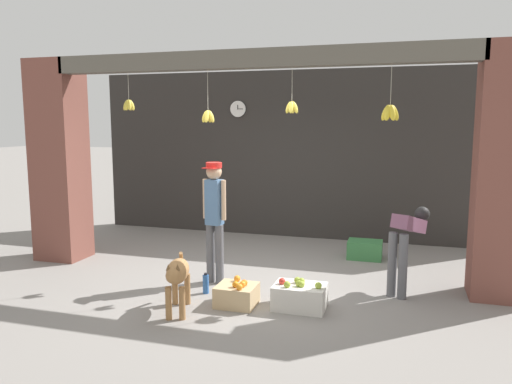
% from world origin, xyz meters
% --- Properties ---
extents(ground_plane, '(60.00, 60.00, 0.00)m').
position_xyz_m(ground_plane, '(0.00, 0.00, 0.00)').
color(ground_plane, gray).
extents(shop_back_wall, '(7.59, 0.12, 3.07)m').
position_xyz_m(shop_back_wall, '(0.00, 2.82, 1.53)').
color(shop_back_wall, '#2D2B28').
rests_on(shop_back_wall, ground_plane).
extents(shop_pillar_left, '(0.70, 0.60, 3.07)m').
position_xyz_m(shop_pillar_left, '(-3.15, 0.30, 1.53)').
color(shop_pillar_left, brown).
rests_on(shop_pillar_left, ground_plane).
extents(shop_pillar_right, '(0.70, 0.60, 3.07)m').
position_xyz_m(shop_pillar_right, '(3.15, 0.30, 1.53)').
color(shop_pillar_right, brown).
rests_on(shop_pillar_right, ground_plane).
extents(storefront_awning, '(5.69, 0.27, 0.95)m').
position_xyz_m(storefront_awning, '(0.01, 0.12, 2.92)').
color(storefront_awning, '#5B564C').
extents(dog, '(0.42, 0.88, 0.66)m').
position_xyz_m(dog, '(-0.41, -1.29, 0.44)').
color(dog, '#9E7042').
rests_on(dog, ground_plane).
extents(shopkeeper, '(0.34, 0.28, 1.62)m').
position_xyz_m(shopkeeper, '(-0.40, -0.17, 0.95)').
color(shopkeeper, '#56565B').
rests_on(shopkeeper, ground_plane).
extents(worker_stooping, '(0.49, 0.77, 1.05)m').
position_xyz_m(worker_stooping, '(2.04, 0.13, 0.70)').
color(worker_stooping, '#56565B').
rests_on(worker_stooping, ground_plane).
extents(fruit_crate_oranges, '(0.46, 0.41, 0.32)m').
position_xyz_m(fruit_crate_oranges, '(0.15, -0.88, 0.13)').
color(fruit_crate_oranges, tan).
rests_on(fruit_crate_oranges, ground_plane).
extents(fruit_crate_apples, '(0.60, 0.42, 0.35)m').
position_xyz_m(fruit_crate_apples, '(0.88, -0.77, 0.15)').
color(fruit_crate_apples, silver).
rests_on(fruit_crate_apples, ground_plane).
extents(produce_box_green, '(0.53, 0.38, 0.29)m').
position_xyz_m(produce_box_green, '(1.43, 1.61, 0.14)').
color(produce_box_green, '#387A42').
rests_on(produce_box_green, ground_plane).
extents(water_bottle, '(0.08, 0.08, 0.26)m').
position_xyz_m(water_bottle, '(-0.36, -0.60, 0.12)').
color(water_bottle, '#2D60AD').
rests_on(water_bottle, ground_plane).
extents(wall_clock, '(0.32, 0.03, 0.32)m').
position_xyz_m(wall_clock, '(-1.05, 2.75, 2.38)').
color(wall_clock, black).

